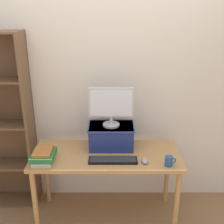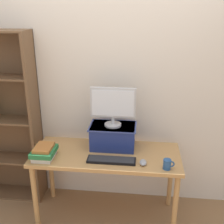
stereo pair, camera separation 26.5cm
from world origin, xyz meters
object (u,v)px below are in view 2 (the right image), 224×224
(desk, at_px, (106,161))
(riser_box, at_px, (113,136))
(computer_monitor, at_px, (113,105))
(keyboard, at_px, (111,160))
(computer_mouse, at_px, (143,162))
(coffee_mug, at_px, (167,164))
(book_stack, at_px, (44,152))

(desk, relative_size, riser_box, 3.10)
(computer_monitor, distance_m, keyboard, 0.53)
(desk, bearing_deg, keyboard, -65.28)
(desk, bearing_deg, computer_mouse, -24.21)
(desk, distance_m, keyboard, 0.19)
(keyboard, bearing_deg, coffee_mug, -8.29)
(computer_monitor, height_order, book_stack, computer_monitor)
(computer_monitor, height_order, keyboard, computer_monitor)
(keyboard, height_order, book_stack, book_stack)
(riser_box, distance_m, book_stack, 0.69)
(keyboard, distance_m, computer_mouse, 0.29)
(coffee_mug, bearing_deg, desk, 159.18)
(computer_mouse, distance_m, book_stack, 0.94)
(book_stack, xyz_separation_m, coffee_mug, (1.15, -0.07, -0.01))
(riser_box, distance_m, computer_monitor, 0.33)
(riser_box, relative_size, computer_mouse, 4.46)
(computer_mouse, bearing_deg, keyboard, 176.51)
(keyboard, relative_size, book_stack, 1.80)
(computer_monitor, height_order, coffee_mug, computer_monitor)
(desk, relative_size, coffee_mug, 14.25)
(desk, xyz_separation_m, keyboard, (0.07, -0.14, 0.10))
(keyboard, bearing_deg, computer_monitor, 93.27)
(keyboard, bearing_deg, riser_box, 93.25)
(computer_monitor, distance_m, computer_mouse, 0.62)
(riser_box, distance_m, coffee_mug, 0.64)
(computer_mouse, bearing_deg, riser_box, 135.15)
(computer_mouse, relative_size, coffee_mug, 1.03)
(desk, bearing_deg, computer_monitor, 71.08)
(coffee_mug, bearing_deg, computer_mouse, 165.29)
(riser_box, height_order, keyboard, riser_box)
(desk, relative_size, computer_monitor, 3.27)
(book_stack, bearing_deg, computer_monitor, 25.23)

